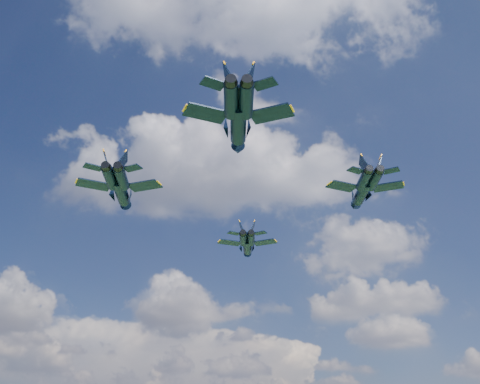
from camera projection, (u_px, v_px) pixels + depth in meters
name	position (u px, v px, depth m)	size (l,w,h in m)	color
jet_lead	(247.00, 246.00, 102.77)	(11.33, 14.54, 3.48)	black
jet_left	(122.00, 192.00, 83.65)	(13.14, 17.17, 4.06)	black
jet_right	(361.00, 193.00, 87.83)	(12.65, 16.40, 3.90)	black
jet_slot	(238.00, 126.00, 68.45)	(13.94, 18.04, 4.29)	black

